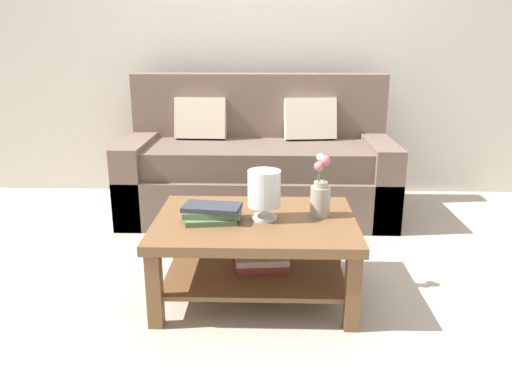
{
  "coord_description": "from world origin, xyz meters",
  "views": [
    {
      "loc": [
        0.08,
        -2.85,
        1.34
      ],
      "look_at": [
        0.01,
        -0.22,
        0.53
      ],
      "focal_mm": 35.66,
      "sensor_mm": 36.0,
      "label": 1
    }
  ],
  "objects_px": {
    "couch": "(258,167)",
    "book_stack_main": "(212,213)",
    "flower_pitcher": "(321,194)",
    "glass_hurricane_vase": "(264,190)",
    "coffee_table": "(256,240)"
  },
  "relations": [
    {
      "from": "glass_hurricane_vase",
      "to": "coffee_table",
      "type": "bearing_deg",
      "value": -179.74
    },
    {
      "from": "glass_hurricane_vase",
      "to": "couch",
      "type": "bearing_deg",
      "value": 92.76
    },
    {
      "from": "couch",
      "to": "book_stack_main",
      "type": "distance_m",
      "value": 1.43
    },
    {
      "from": "couch",
      "to": "glass_hurricane_vase",
      "type": "relative_size",
      "value": 7.87
    },
    {
      "from": "book_stack_main",
      "to": "flower_pitcher",
      "type": "distance_m",
      "value": 0.57
    },
    {
      "from": "couch",
      "to": "flower_pitcher",
      "type": "relative_size",
      "value": 6.12
    },
    {
      "from": "couch",
      "to": "flower_pitcher",
      "type": "bearing_deg",
      "value": -74.75
    },
    {
      "from": "couch",
      "to": "coffee_table",
      "type": "xyz_separation_m",
      "value": [
        0.02,
        -1.38,
        -0.05
      ]
    },
    {
      "from": "book_stack_main",
      "to": "glass_hurricane_vase",
      "type": "distance_m",
      "value": 0.29
    },
    {
      "from": "coffee_table",
      "to": "flower_pitcher",
      "type": "relative_size",
      "value": 3.14
    },
    {
      "from": "flower_pitcher",
      "to": "glass_hurricane_vase",
      "type": "bearing_deg",
      "value": -169.27
    },
    {
      "from": "couch",
      "to": "flower_pitcher",
      "type": "height_order",
      "value": "couch"
    },
    {
      "from": "book_stack_main",
      "to": "flower_pitcher",
      "type": "relative_size",
      "value": 0.93
    },
    {
      "from": "glass_hurricane_vase",
      "to": "flower_pitcher",
      "type": "xyz_separation_m",
      "value": [
        0.29,
        0.06,
        -0.03
      ]
    },
    {
      "from": "couch",
      "to": "book_stack_main",
      "type": "height_order",
      "value": "couch"
    }
  ]
}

